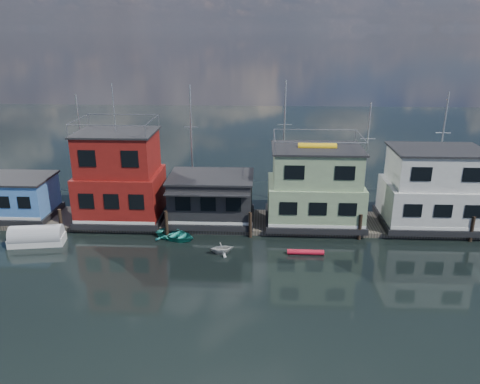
{
  "coord_description": "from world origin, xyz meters",
  "views": [
    {
      "loc": [
        3.82,
        -26.41,
        16.42
      ],
      "look_at": [
        2.02,
        12.0,
        3.0
      ],
      "focal_mm": 35.0,
      "sensor_mm": 36.0,
      "label": 1
    }
  ],
  "objects_px": {
    "houseboat_white": "(433,189)",
    "red_kayak": "(306,252)",
    "houseboat_blue": "(17,197)",
    "tarp_runabout": "(37,237)",
    "houseboat_red": "(120,178)",
    "dinghy_white": "(222,248)",
    "houseboat_dark": "(211,198)",
    "dinghy_teal": "(176,235)",
    "houseboat_green": "(315,187)"
  },
  "relations": [
    {
      "from": "houseboat_white",
      "to": "tarp_runabout",
      "type": "height_order",
      "value": "houseboat_white"
    },
    {
      "from": "tarp_runabout",
      "to": "houseboat_green",
      "type": "bearing_deg",
      "value": 3.16
    },
    {
      "from": "tarp_runabout",
      "to": "dinghy_white",
      "type": "height_order",
      "value": "tarp_runabout"
    },
    {
      "from": "tarp_runabout",
      "to": "houseboat_white",
      "type": "bearing_deg",
      "value": -0.55
    },
    {
      "from": "houseboat_blue",
      "to": "houseboat_white",
      "type": "height_order",
      "value": "houseboat_white"
    },
    {
      "from": "dinghy_white",
      "to": "red_kayak",
      "type": "bearing_deg",
      "value": -103.7
    },
    {
      "from": "dinghy_white",
      "to": "tarp_runabout",
      "type": "bearing_deg",
      "value": 71.15
    },
    {
      "from": "houseboat_red",
      "to": "dinghy_white",
      "type": "height_order",
      "value": "houseboat_red"
    },
    {
      "from": "houseboat_green",
      "to": "houseboat_blue",
      "type": "bearing_deg",
      "value": -180.0
    },
    {
      "from": "houseboat_dark",
      "to": "tarp_runabout",
      "type": "xyz_separation_m",
      "value": [
        -13.63,
        -4.93,
        -1.78
      ]
    },
    {
      "from": "houseboat_white",
      "to": "houseboat_blue",
      "type": "bearing_deg",
      "value": -180.0
    },
    {
      "from": "houseboat_blue",
      "to": "red_kayak",
      "type": "bearing_deg",
      "value": -12.9
    },
    {
      "from": "houseboat_red",
      "to": "tarp_runabout",
      "type": "distance_m",
      "value": 8.26
    },
    {
      "from": "tarp_runabout",
      "to": "houseboat_blue",
      "type": "bearing_deg",
      "value": 118.84
    },
    {
      "from": "red_kayak",
      "to": "houseboat_red",
      "type": "bearing_deg",
      "value": 160.16
    },
    {
      "from": "houseboat_red",
      "to": "houseboat_green",
      "type": "xyz_separation_m",
      "value": [
        17.0,
        0.0,
        -0.55
      ]
    },
    {
      "from": "houseboat_white",
      "to": "red_kayak",
      "type": "relative_size",
      "value": 2.99
    },
    {
      "from": "houseboat_red",
      "to": "red_kayak",
      "type": "height_order",
      "value": "houseboat_red"
    },
    {
      "from": "houseboat_dark",
      "to": "red_kayak",
      "type": "distance_m",
      "value": 9.99
    },
    {
      "from": "dinghy_white",
      "to": "red_kayak",
      "type": "distance_m",
      "value": 6.47
    },
    {
      "from": "houseboat_red",
      "to": "houseboat_dark",
      "type": "xyz_separation_m",
      "value": [
        8.0,
        -0.02,
        -1.69
      ]
    },
    {
      "from": "tarp_runabout",
      "to": "red_kayak",
      "type": "relative_size",
      "value": 1.58
    },
    {
      "from": "houseboat_red",
      "to": "houseboat_blue",
      "type": "bearing_deg",
      "value": -180.0
    },
    {
      "from": "houseboat_blue",
      "to": "red_kayak",
      "type": "relative_size",
      "value": 2.28
    },
    {
      "from": "houseboat_white",
      "to": "red_kayak",
      "type": "bearing_deg",
      "value": -152.52
    },
    {
      "from": "houseboat_blue",
      "to": "dinghy_white",
      "type": "distance_m",
      "value": 19.87
    },
    {
      "from": "tarp_runabout",
      "to": "dinghy_white",
      "type": "bearing_deg",
      "value": -13.0
    },
    {
      "from": "houseboat_red",
      "to": "dinghy_teal",
      "type": "distance_m",
      "value": 7.39
    },
    {
      "from": "houseboat_red",
      "to": "red_kayak",
      "type": "xyz_separation_m",
      "value": [
        15.84,
        -5.8,
        -3.9
      ]
    },
    {
      "from": "tarp_runabout",
      "to": "dinghy_teal",
      "type": "height_order",
      "value": "tarp_runabout"
    },
    {
      "from": "houseboat_red",
      "to": "red_kayak",
      "type": "relative_size",
      "value": 4.22
    },
    {
      "from": "houseboat_red",
      "to": "houseboat_green",
      "type": "height_order",
      "value": "houseboat_red"
    },
    {
      "from": "houseboat_blue",
      "to": "tarp_runabout",
      "type": "distance_m",
      "value": 6.48
    },
    {
      "from": "houseboat_green",
      "to": "tarp_runabout",
      "type": "distance_m",
      "value": 23.34
    },
    {
      "from": "houseboat_green",
      "to": "dinghy_white",
      "type": "distance_m",
      "value": 10.15
    },
    {
      "from": "houseboat_blue",
      "to": "tarp_runabout",
      "type": "xyz_separation_m",
      "value": [
        3.87,
        -4.95,
        -1.56
      ]
    },
    {
      "from": "red_kayak",
      "to": "dinghy_white",
      "type": "bearing_deg",
      "value": -178.38
    },
    {
      "from": "dinghy_teal",
      "to": "red_kayak",
      "type": "relative_size",
      "value": 1.25
    },
    {
      "from": "houseboat_blue",
      "to": "houseboat_white",
      "type": "distance_m",
      "value": 36.52
    },
    {
      "from": "houseboat_blue",
      "to": "houseboat_dark",
      "type": "relative_size",
      "value": 0.86
    },
    {
      "from": "houseboat_white",
      "to": "dinghy_white",
      "type": "distance_m",
      "value": 18.85
    },
    {
      "from": "houseboat_red",
      "to": "houseboat_white",
      "type": "relative_size",
      "value": 1.41
    },
    {
      "from": "tarp_runabout",
      "to": "houseboat_dark",
      "type": "bearing_deg",
      "value": 10.72
    },
    {
      "from": "houseboat_white",
      "to": "tarp_runabout",
      "type": "xyz_separation_m",
      "value": [
        -32.63,
        -4.95,
        -2.9
      ]
    },
    {
      "from": "dinghy_white",
      "to": "red_kayak",
      "type": "xyz_separation_m",
      "value": [
        6.47,
        0.15,
        -0.28
      ]
    },
    {
      "from": "houseboat_blue",
      "to": "tarp_runabout",
      "type": "height_order",
      "value": "houseboat_blue"
    },
    {
      "from": "houseboat_green",
      "to": "dinghy_teal",
      "type": "height_order",
      "value": "houseboat_green"
    },
    {
      "from": "houseboat_dark",
      "to": "houseboat_green",
      "type": "height_order",
      "value": "houseboat_green"
    },
    {
      "from": "houseboat_green",
      "to": "houseboat_white",
      "type": "bearing_deg",
      "value": -0.0
    },
    {
      "from": "houseboat_dark",
      "to": "dinghy_teal",
      "type": "relative_size",
      "value": 2.11
    }
  ]
}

